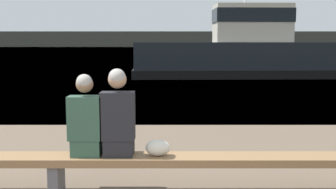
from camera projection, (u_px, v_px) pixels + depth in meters
The scene contains 7 objects.
water_surface at pixel (167, 48), 128.21m from camera, with size 240.00×240.00×0.00m, color #5684A3.
far_shoreline at pixel (168, 39), 158.17m from camera, with size 600.00×12.00×5.60m, color #4C4C42.
bench_main at pixel (57, 162), 4.96m from camera, with size 7.93×0.41×0.46m.
person_left at pixel (87, 121), 4.90m from camera, with size 0.39×0.40×0.96m.
person_right at pixel (119, 118), 4.90m from camera, with size 0.39×0.40×1.03m.
shopping_bag at pixel (159, 148), 4.92m from camera, with size 0.29×0.18×0.19m.
tugboat_red at pixel (244, 54), 21.59m from camera, with size 11.18×3.54×6.28m.
Camera 1 is at (0.47, -2.60, 1.79)m, focal length 45.00 mm.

